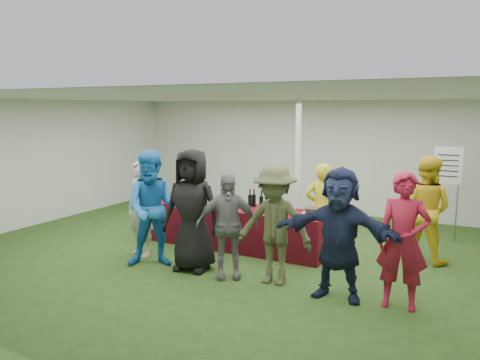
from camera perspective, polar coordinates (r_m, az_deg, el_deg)
The scene contains 18 objects.
ground at distance 8.18m, azimuth 0.47°, elevation -9.17°, with size 60.00×60.00×0.00m, color #284719.
tent at distance 8.75m, azimuth 7.03°, elevation 1.03°, with size 10.00×10.00×10.00m.
serving_table at distance 8.60m, azimuth -1.18°, elevation -5.68°, with size 3.60×0.80×0.75m, color #550D14.
wine_bottles at distance 8.33m, azimuth 3.01°, elevation -2.66°, with size 0.64×0.16×0.32m.
wine_glasses at distance 8.53m, azimuth -5.13°, elevation -2.46°, with size 2.84×0.14×0.16m.
water_bottle at distance 8.58m, azimuth -1.17°, elevation -2.43°, with size 0.07×0.07×0.23m.
bar_towel at distance 7.95m, azimuth 8.53°, elevation -4.09°, with size 0.25×0.18×0.03m, color white.
dump_bucket at distance 7.64m, azimuth 8.84°, elevation -4.05°, with size 0.25×0.25×0.18m, color slate.
wine_list_sign at distance 9.62m, azimuth 23.97°, elevation 0.83°, with size 0.50×0.03×1.80m.
staff_pourer at distance 8.24m, azimuth 9.91°, elevation -3.45°, with size 0.58×0.38×1.59m, color gold.
staff_back at distance 8.29m, azimuth 21.67°, elevation -3.29°, with size 0.85×0.66×1.76m, color yellow.
customer_0 at distance 8.17m, azimuth -12.03°, elevation -3.43°, with size 0.60×0.39×1.64m, color silver.
customer_1 at distance 7.58m, azimuth -10.45°, elevation -3.47°, with size 0.91×0.71×1.86m, color blue.
customer_2 at distance 7.31m, azimuth -5.86°, elevation -3.65°, with size 0.93×0.61×1.91m, color black.
customer_3 at distance 6.97m, azimuth -1.58°, elevation -5.59°, with size 0.93×0.39×1.59m, color slate.
customer_4 at distance 6.73m, azimuth 4.22°, elevation -5.46°, with size 1.12×0.65×1.74m, color #44482A.
customer_5 at distance 6.33m, azimuth 11.95°, elevation -6.43°, with size 1.64×0.52×1.77m, color #171F3B.
customer_6 at distance 6.25m, azimuth 19.27°, elevation -7.00°, with size 0.64×0.42×1.75m, color maroon.
Camera 1 is at (3.59, -6.90, 2.53)m, focal length 35.00 mm.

